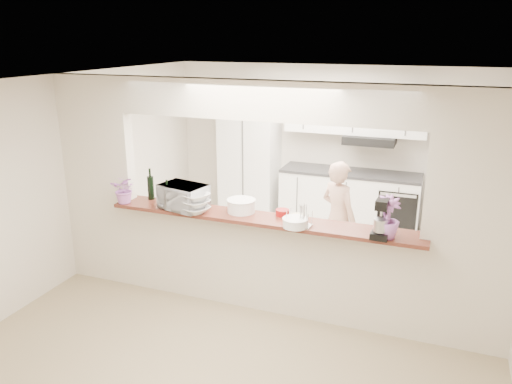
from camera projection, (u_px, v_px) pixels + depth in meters
The scene contains 19 objects.
floor at pixel (262, 307), 5.61m from camera, with size 6.00×6.00×0.00m, color gray.
tile_overlay at pixel (300, 253), 6.99m from camera, with size 5.00×2.90×0.01m, color beige.
partition at pixel (262, 180), 5.16m from camera, with size 5.00×0.15×2.50m.
bar_counter at pixel (262, 260), 5.43m from camera, with size 3.40×0.38×1.09m.
kitchen_cabinets at pixel (310, 165), 7.81m from camera, with size 3.15×0.62×2.25m.
refrigerator at pixel (463, 189), 7.02m from camera, with size 0.75×0.70×1.70m, color #B4B3B9.
flower_left at pixel (125, 189), 5.64m from camera, with size 0.29×0.25×0.32m, color #CC6CC0.
wine_bottle_a at pixel (167, 197), 5.46m from camera, with size 0.07×0.07×0.33m.
wine_bottle_b at pixel (151, 187), 5.77m from camera, with size 0.07×0.07×0.37m.
toaster_oven at pixel (183, 197), 5.45m from camera, with size 0.50×0.34×0.28m, color #B9B8BE.
serving_bowls at pixel (195, 203), 5.33m from camera, with size 0.29×0.29×0.22m, color white.
plate_stack_a at pixel (241, 206), 5.37m from camera, with size 0.31×0.31×0.14m.
plate_stack_b at pixel (295, 223), 4.95m from camera, with size 0.26×0.26×0.09m.
red_bowl at pixel (282, 212), 5.27m from camera, with size 0.14×0.14×0.07m, color maroon.
tan_bowl at pixel (297, 218), 5.11m from camera, with size 0.15×0.15×0.07m, color tan.
utensil_caddy at pixel (299, 217), 4.96m from camera, with size 0.25×0.16×0.23m.
stand_mixer at pixel (382, 219), 4.68m from camera, with size 0.18×0.27×0.38m.
flower_right at pixel (387, 217), 4.65m from camera, with size 0.23×0.23×0.41m, color #B562B7.
person at pixel (338, 218), 6.23m from camera, with size 0.53×0.35×1.46m, color tan.
Camera 1 is at (1.70, -4.66, 2.91)m, focal length 35.00 mm.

